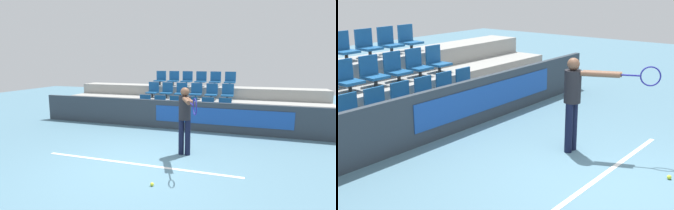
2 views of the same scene
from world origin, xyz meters
The scene contains 26 objects.
ground_plane centered at (0.00, 0.00, 0.00)m, with size 30.00×30.00×0.00m, color slate.
court_baseline centered at (0.00, 0.23, 0.00)m, with size 4.47×0.08×0.01m.
barrier_wall centered at (0.04, 3.39, 0.47)m, with size 10.14×0.14×0.93m.
bleacher_tier_front centered at (0.00, 3.91, 0.20)m, with size 9.74×0.89×0.41m.
bleacher_tier_middle centered at (0.00, 4.81, 0.41)m, with size 9.74×0.89×0.81m.
bleacher_tier_back centered at (0.00, 5.70, 0.61)m, with size 9.74×0.89×1.22m.
stadium_chair_0 centered at (-1.44, 4.03, 0.67)m, with size 0.42×0.42×0.59m.
stadium_chair_1 centered at (-0.87, 4.03, 0.67)m, with size 0.42×0.42×0.59m.
stadium_chair_2 centered at (-0.29, 4.03, 0.67)m, with size 0.42×0.42×0.59m.
stadium_chair_3 centered at (0.29, 4.03, 0.67)m, with size 0.42×0.42×0.59m.
stadium_chair_4 centered at (0.87, 4.03, 0.67)m, with size 0.42×0.42×0.59m.
stadium_chair_5 centered at (1.44, 4.03, 0.67)m, with size 0.42×0.42×0.59m.
stadium_chair_6 centered at (-1.44, 4.93, 1.07)m, with size 0.42×0.42×0.59m.
stadium_chair_7 centered at (-0.87, 4.93, 1.07)m, with size 0.42×0.42×0.59m.
stadium_chair_8 centered at (-0.29, 4.93, 1.07)m, with size 0.42×0.42×0.59m.
stadium_chair_9 centered at (0.29, 4.93, 1.07)m, with size 0.42×0.42×0.59m.
stadium_chair_10 centered at (0.87, 4.93, 1.07)m, with size 0.42×0.42×0.59m.
stadium_chair_11 centered at (1.44, 4.93, 1.07)m, with size 0.42×0.42×0.59m.
stadium_chair_12 centered at (-1.44, 5.82, 1.48)m, with size 0.42×0.42×0.59m.
stadium_chair_13 centered at (-0.87, 5.82, 1.48)m, with size 0.42×0.42×0.59m.
stadium_chair_14 centered at (-0.29, 5.82, 1.48)m, with size 0.42×0.42×0.59m.
stadium_chair_15 centered at (0.29, 5.82, 1.48)m, with size 0.42×0.42×0.59m.
stadium_chair_16 centered at (0.87, 5.82, 1.48)m, with size 0.42×0.42×0.59m.
stadium_chair_17 centered at (1.44, 5.82, 1.48)m, with size 0.42×0.42×0.59m.
tennis_player centered at (0.85, 1.06, 0.98)m, with size 0.69×1.41×1.60m.
tennis_ball centered at (0.68, -0.60, 0.03)m, with size 0.07×0.07×0.07m.
Camera 1 is at (2.29, -4.65, 2.17)m, focal length 28.00 mm.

